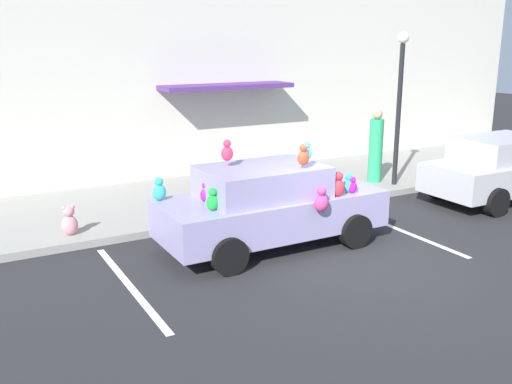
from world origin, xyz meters
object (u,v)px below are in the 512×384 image
parked_sedan_behind (504,168)px  street_lamp_post (400,93)px  pedestrian_near_shopfront (376,148)px  plush_covered_car (270,205)px  teddy_bear_on_sidewalk (69,221)px

parked_sedan_behind → street_lamp_post: size_ratio=1.08×
street_lamp_post → pedestrian_near_shopfront: bearing=118.9°
plush_covered_car → parked_sedan_behind: size_ratio=1.03×
street_lamp_post → pedestrian_near_shopfront: 1.54m
plush_covered_car → parked_sedan_behind: bearing=0.4°
teddy_bear_on_sidewalk → street_lamp_post: 8.37m
plush_covered_car → street_lamp_post: (4.90, 2.02, 1.67)m
parked_sedan_behind → pedestrian_near_shopfront: size_ratio=2.17×
parked_sedan_behind → teddy_bear_on_sidewalk: bearing=168.5°
pedestrian_near_shopfront → street_lamp_post: bearing=-61.1°
plush_covered_car → teddy_bear_on_sidewalk: bearing=147.9°
street_lamp_post → pedestrian_near_shopfront: size_ratio=2.01×
pedestrian_near_shopfront → parked_sedan_behind: bearing=-53.1°
parked_sedan_behind → teddy_bear_on_sidewalk: size_ratio=6.96×
parked_sedan_behind → street_lamp_post: bearing=128.6°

